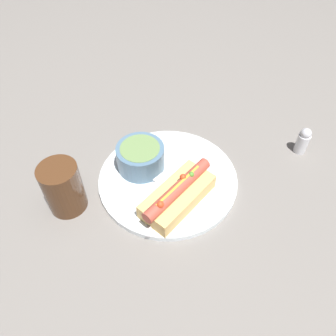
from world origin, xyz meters
name	(u,v)px	position (x,y,z in m)	size (l,w,h in m)	color
ground_plane	(168,181)	(0.00, 0.00, 0.00)	(4.00, 4.00, 0.00)	slate
dinner_plate	(168,179)	(0.00, 0.00, 0.01)	(0.30, 0.30, 0.01)	white
hot_dog	(178,195)	(-0.01, -0.07, 0.04)	(0.17, 0.13, 0.06)	#DBAD60
soup_bowl	(141,157)	(-0.04, 0.05, 0.04)	(0.10, 0.10, 0.06)	slate
spoon	(156,186)	(-0.04, -0.01, 0.02)	(0.10, 0.15, 0.01)	#B7B7BC
drinking_glass	(63,188)	(-0.21, 0.04, 0.05)	(0.08, 0.08, 0.11)	#4C2D19
salt_shaker	(303,141)	(0.32, -0.06, 0.03)	(0.03, 0.03, 0.07)	silver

